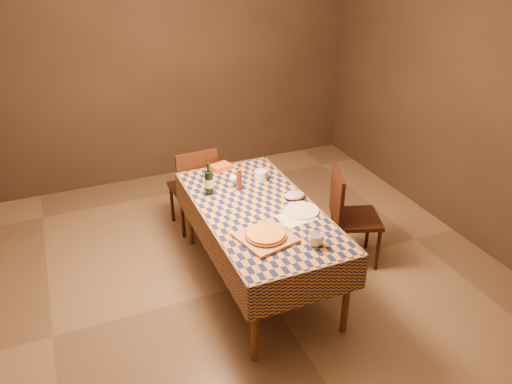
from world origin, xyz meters
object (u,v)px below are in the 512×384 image
white_plate (301,211)px  pizza (266,235)px  dining_table (258,216)px  chair_far (195,185)px  chair_right (348,212)px  cutting_board (266,238)px  bowl (261,177)px  wine_bottle (209,182)px

white_plate → pizza: bearing=-149.6°
pizza → dining_table: bearing=73.7°
chair_far → chair_right: bearing=-43.2°
cutting_board → white_plate: (0.43, 0.25, -0.00)m
pizza → bowl: bearing=68.4°
dining_table → wine_bottle: 0.53m
bowl → chair_right: size_ratio=0.15×
pizza → cutting_board: bearing=63.4°
white_plate → chair_right: chair_right is taller
cutting_board → pizza: bearing=-116.6°
cutting_board → wine_bottle: 0.86m
cutting_board → chair_far: 1.54m
pizza → bowl: 1.00m
chair_far → chair_right: size_ratio=1.00×
pizza → chair_far: bearing=94.4°
dining_table → chair_right: size_ratio=1.98×
bowl → chair_far: chair_far is taller
pizza → chair_right: chair_right is taller
bowl → cutting_board: bearing=-111.6°
dining_table → cutting_board: cutting_board is taller
wine_bottle → chair_right: 1.31m
pizza → wine_bottle: (-0.17, 0.84, 0.07)m
pizza → chair_far: (-0.12, 1.52, -0.29)m
white_plate → chair_far: size_ratio=0.31×
cutting_board → pizza: 0.03m
wine_bottle → chair_far: bearing=85.8°
cutting_board → dining_table: bearing=73.7°
bowl → wine_bottle: 0.55m
cutting_board → bowl: (0.37, 0.93, 0.01)m
pizza → wine_bottle: wine_bottle is taller
wine_bottle → pizza: bearing=-78.9°
bowl → white_plate: (0.07, -0.67, -0.01)m
bowl → dining_table: bearing=-116.2°
dining_table → cutting_board: (-0.13, -0.44, 0.09)m
chair_far → white_plate: bearing=-66.5°
bowl → chair_right: chair_right is taller
chair_far → dining_table: bearing=-77.2°
wine_bottle → white_plate: 0.85m
pizza → white_plate: (0.43, 0.25, -0.03)m
pizza → white_plate: bearing=30.4°
wine_bottle → bowl: bearing=9.1°
chair_far → chair_right: same height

